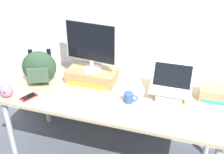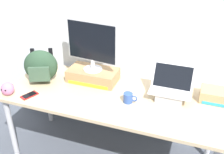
{
  "view_description": "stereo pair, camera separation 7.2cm",
  "coord_description": "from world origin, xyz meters",
  "px_view_note": "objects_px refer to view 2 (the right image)",
  "views": [
    {
      "loc": [
        0.6,
        -1.88,
        2.0
      ],
      "look_at": [
        0.0,
        0.0,
        0.91
      ],
      "focal_mm": 43.08,
      "sensor_mm": 36.0,
      "label": 1
    },
    {
      "loc": [
        0.66,
        -1.86,
        2.0
      ],
      "look_at": [
        0.0,
        0.0,
        0.91
      ],
      "focal_mm": 43.08,
      "sensor_mm": 36.0,
      "label": 2
    }
  ],
  "objects_px": {
    "toner_box_yellow": "(93,75)",
    "external_keyboard": "(88,105)",
    "coffee_mug": "(128,98)",
    "cell_phone": "(29,95)",
    "open_laptop": "(170,92)",
    "messenger_backpack": "(41,66)",
    "toner_box_cyan": "(220,96)",
    "desktop_monitor": "(92,45)",
    "plush_toy": "(8,89)"
  },
  "relations": [
    {
      "from": "messenger_backpack",
      "to": "toner_box_cyan",
      "type": "distance_m",
      "value": 1.6
    },
    {
      "from": "desktop_monitor",
      "to": "external_keyboard",
      "type": "height_order",
      "value": "desktop_monitor"
    },
    {
      "from": "open_laptop",
      "to": "coffee_mug",
      "type": "relative_size",
      "value": 2.87
    },
    {
      "from": "external_keyboard",
      "to": "plush_toy",
      "type": "distance_m",
      "value": 0.74
    },
    {
      "from": "toner_box_yellow",
      "to": "cell_phone",
      "type": "relative_size",
      "value": 2.85
    },
    {
      "from": "cell_phone",
      "to": "plush_toy",
      "type": "xyz_separation_m",
      "value": [
        -0.19,
        -0.04,
        0.05
      ]
    },
    {
      "from": "external_keyboard",
      "to": "toner_box_cyan",
      "type": "height_order",
      "value": "toner_box_cyan"
    },
    {
      "from": "toner_box_yellow",
      "to": "coffee_mug",
      "type": "bearing_deg",
      "value": -29.98
    },
    {
      "from": "open_laptop",
      "to": "cell_phone",
      "type": "distance_m",
      "value": 1.21
    },
    {
      "from": "desktop_monitor",
      "to": "cell_phone",
      "type": "bearing_deg",
      "value": -126.81
    },
    {
      "from": "toner_box_yellow",
      "to": "external_keyboard",
      "type": "distance_m",
      "value": 0.43
    },
    {
      "from": "desktop_monitor",
      "to": "external_keyboard",
      "type": "bearing_deg",
      "value": -65.45
    },
    {
      "from": "desktop_monitor",
      "to": "coffee_mug",
      "type": "xyz_separation_m",
      "value": [
        0.42,
        -0.24,
        -0.32
      ]
    },
    {
      "from": "coffee_mug",
      "to": "toner_box_cyan",
      "type": "distance_m",
      "value": 0.76
    },
    {
      "from": "messenger_backpack",
      "to": "toner_box_cyan",
      "type": "xyz_separation_m",
      "value": [
        1.59,
        0.19,
        -0.1
      ]
    },
    {
      "from": "cell_phone",
      "to": "desktop_monitor",
      "type": "bearing_deg",
      "value": 70.52
    },
    {
      "from": "desktop_monitor",
      "to": "cell_phone",
      "type": "distance_m",
      "value": 0.7
    },
    {
      "from": "toner_box_yellow",
      "to": "desktop_monitor",
      "type": "relative_size",
      "value": 0.93
    },
    {
      "from": "coffee_mug",
      "to": "plush_toy",
      "type": "xyz_separation_m",
      "value": [
        -1.02,
        -0.24,
        0.01
      ]
    },
    {
      "from": "coffee_mug",
      "to": "external_keyboard",
      "type": "bearing_deg",
      "value": -149.7
    },
    {
      "from": "messenger_backpack",
      "to": "cell_phone",
      "type": "xyz_separation_m",
      "value": [
        0.04,
        -0.28,
        -0.15
      ]
    },
    {
      "from": "messenger_backpack",
      "to": "plush_toy",
      "type": "relative_size",
      "value": 3.16
    },
    {
      "from": "desktop_monitor",
      "to": "cell_phone",
      "type": "height_order",
      "value": "desktop_monitor"
    },
    {
      "from": "plush_toy",
      "to": "desktop_monitor",
      "type": "bearing_deg",
      "value": 38.48
    },
    {
      "from": "external_keyboard",
      "to": "plush_toy",
      "type": "relative_size",
      "value": 4.09
    },
    {
      "from": "desktop_monitor",
      "to": "toner_box_cyan",
      "type": "relative_size",
      "value": 1.54
    },
    {
      "from": "open_laptop",
      "to": "external_keyboard",
      "type": "xyz_separation_m",
      "value": [
        -0.61,
        -0.34,
        -0.05
      ]
    },
    {
      "from": "coffee_mug",
      "to": "toner_box_cyan",
      "type": "bearing_deg",
      "value": 20.68
    },
    {
      "from": "toner_box_yellow",
      "to": "cell_phone",
      "type": "distance_m",
      "value": 0.6
    },
    {
      "from": "desktop_monitor",
      "to": "toner_box_cyan",
      "type": "xyz_separation_m",
      "value": [
        1.13,
        0.03,
        -0.32
      ]
    },
    {
      "from": "messenger_backpack",
      "to": "plush_toy",
      "type": "distance_m",
      "value": 0.36
    },
    {
      "from": "toner_box_yellow",
      "to": "open_laptop",
      "type": "bearing_deg",
      "value": -5.19
    },
    {
      "from": "coffee_mug",
      "to": "cell_phone",
      "type": "xyz_separation_m",
      "value": [
        -0.83,
        -0.19,
        -0.04
      ]
    },
    {
      "from": "toner_box_yellow",
      "to": "toner_box_cyan",
      "type": "xyz_separation_m",
      "value": [
        1.13,
        0.03,
        -0.01
      ]
    },
    {
      "from": "toner_box_yellow",
      "to": "external_keyboard",
      "type": "bearing_deg",
      "value": -72.21
    },
    {
      "from": "desktop_monitor",
      "to": "coffee_mug",
      "type": "bearing_deg",
      "value": -23.16
    },
    {
      "from": "toner_box_yellow",
      "to": "cell_phone",
      "type": "xyz_separation_m",
      "value": [
        -0.41,
        -0.44,
        -0.05
      ]
    },
    {
      "from": "toner_box_yellow",
      "to": "toner_box_cyan",
      "type": "relative_size",
      "value": 1.43
    },
    {
      "from": "open_laptop",
      "to": "external_keyboard",
      "type": "relative_size",
      "value": 0.75
    },
    {
      "from": "desktop_monitor",
      "to": "plush_toy",
      "type": "bearing_deg",
      "value": -134.83
    },
    {
      "from": "messenger_backpack",
      "to": "plush_toy",
      "type": "height_order",
      "value": "messenger_backpack"
    },
    {
      "from": "coffee_mug",
      "to": "cell_phone",
      "type": "height_order",
      "value": "coffee_mug"
    },
    {
      "from": "toner_box_cyan",
      "to": "open_laptop",
      "type": "bearing_deg",
      "value": -166.67
    },
    {
      "from": "toner_box_cyan",
      "to": "messenger_backpack",
      "type": "bearing_deg",
      "value": -173.23
    },
    {
      "from": "toner_box_yellow",
      "to": "open_laptop",
      "type": "xyz_separation_m",
      "value": [
        0.74,
        -0.07,
        0.01
      ]
    },
    {
      "from": "toner_box_yellow",
      "to": "toner_box_cyan",
      "type": "distance_m",
      "value": 1.13
    },
    {
      "from": "toner_box_yellow",
      "to": "plush_toy",
      "type": "distance_m",
      "value": 0.77
    },
    {
      "from": "open_laptop",
      "to": "plush_toy",
      "type": "height_order",
      "value": "open_laptop"
    },
    {
      "from": "open_laptop",
      "to": "messenger_backpack",
      "type": "bearing_deg",
      "value": -175.36
    },
    {
      "from": "external_keyboard",
      "to": "coffee_mug",
      "type": "height_order",
      "value": "coffee_mug"
    }
  ]
}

